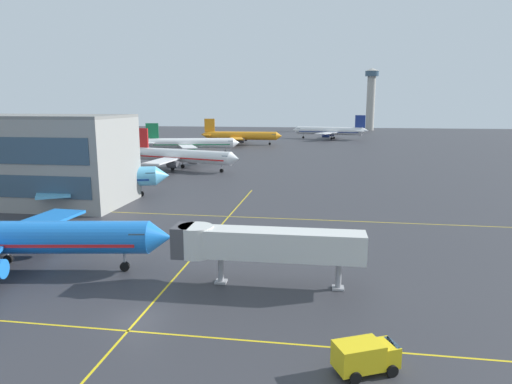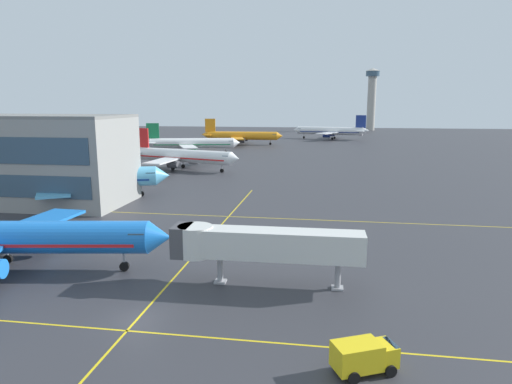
% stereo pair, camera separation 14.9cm
% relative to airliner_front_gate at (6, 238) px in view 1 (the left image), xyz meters
% --- Properties ---
extents(ground_plane, '(600.00, 600.00, 0.00)m').
position_rel_airliner_front_gate_xyz_m(ground_plane, '(17.55, -8.09, -3.57)').
color(ground_plane, '#333338').
extents(airliner_front_gate, '(33.60, 28.67, 10.46)m').
position_rel_airliner_front_gate_xyz_m(airliner_front_gate, '(0.00, 0.00, 0.00)').
color(airliner_front_gate, blue).
rests_on(airliner_front_gate, ground).
extents(airliner_second_row, '(34.73, 29.72, 11.10)m').
position_rel_airliner_front_gate_xyz_m(airliner_second_row, '(-13.78, 34.37, 0.22)').
color(airliner_second_row, '#5BB7E5').
rests_on(airliner_second_row, ground).
extents(airliner_third_row, '(33.07, 28.22, 10.48)m').
position_rel_airliner_front_gate_xyz_m(airliner_third_row, '(-5.33, 73.80, 0.01)').
color(airliner_third_row, white).
rests_on(airliner_third_row, ground).
extents(airliner_far_left_stand, '(33.31, 28.31, 10.44)m').
position_rel_airliner_front_gate_xyz_m(airliner_far_left_stand, '(-14.33, 111.41, -0.01)').
color(airliner_far_left_stand, white).
rests_on(airliner_far_left_stand, ground).
extents(airliner_far_right_stand, '(34.45, 29.74, 10.72)m').
position_rel_airliner_front_gate_xyz_m(airliner_far_right_stand, '(-3.86, 148.52, 0.09)').
color(airliner_far_right_stand, orange).
rests_on(airliner_far_right_stand, ground).
extents(airliner_distant_taxiway, '(36.92, 31.40, 11.58)m').
position_rel_airliner_front_gate_xyz_m(airliner_distant_taxiway, '(33.30, 183.79, 0.38)').
color(airliner_distant_taxiway, white).
rests_on(airliner_distant_taxiway, ground).
extents(taxiway_markings, '(120.55, 79.91, 0.01)m').
position_rel_airliner_front_gate_xyz_m(taxiway_markings, '(17.55, 8.07, -3.57)').
color(taxiway_markings, yellow).
rests_on(taxiway_markings, ground).
extents(service_truck_red_van, '(4.50, 3.46, 2.10)m').
position_rel_airliner_front_gate_xyz_m(service_truck_red_van, '(35.06, -12.84, -2.39)').
color(service_truck_red_van, yellow).
rests_on(service_truck_red_van, ground).
extents(jet_bridge, '(18.12, 3.38, 5.58)m').
position_rel_airliner_front_gate_xyz_m(jet_bridge, '(25.59, 0.44, 0.49)').
color(jet_bridge, silver).
rests_on(jet_bridge, ground).
extents(control_tower, '(8.82, 8.82, 38.62)m').
position_rel_airliner_front_gate_xyz_m(control_tower, '(58.52, 261.60, 18.80)').
color(control_tower, '#ADA89E').
rests_on(control_tower, ground).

